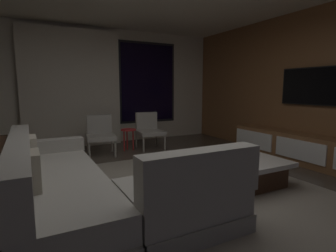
% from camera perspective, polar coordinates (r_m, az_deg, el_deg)
% --- Properties ---
extents(floor, '(9.20, 9.20, 0.00)m').
position_cam_1_polar(floor, '(3.39, -0.07, -14.78)').
color(floor, '#473D33').
extents(back_wall_with_window, '(6.60, 0.30, 2.70)m').
position_cam_1_polar(back_wall_with_window, '(6.54, -15.56, 8.01)').
color(back_wall_with_window, beige).
rests_on(back_wall_with_window, floor).
extents(media_wall, '(0.12, 7.80, 2.70)m').
position_cam_1_polar(media_wall, '(5.29, 31.03, 7.28)').
color(media_wall, brown).
rests_on(media_wall, floor).
extents(area_rug, '(3.20, 3.80, 0.01)m').
position_cam_1_polar(area_rug, '(3.48, 6.00, -14.14)').
color(area_rug, gray).
rests_on(area_rug, floor).
extents(sectional_couch, '(1.98, 2.50, 0.82)m').
position_cam_1_polar(sectional_couch, '(2.91, -16.62, -12.99)').
color(sectional_couch, gray).
rests_on(sectional_couch, floor).
extents(coffee_table, '(1.16, 1.16, 0.36)m').
position_cam_1_polar(coffee_table, '(3.89, 13.71, -9.03)').
color(coffee_table, '#3F2717').
rests_on(coffee_table, floor).
extents(book_stack_on_coffee_table, '(0.26, 0.23, 0.10)m').
position_cam_1_polar(book_stack_on_coffee_table, '(3.77, 15.03, -6.06)').
color(book_stack_on_coffee_table, gray).
rests_on(book_stack_on_coffee_table, coffee_table).
extents(accent_chair_near_window, '(0.57, 0.59, 0.78)m').
position_cam_1_polar(accent_chair_near_window, '(5.91, -4.10, -0.53)').
color(accent_chair_near_window, '#B2ADA0').
rests_on(accent_chair_near_window, floor).
extents(accent_chair_by_curtain, '(0.61, 0.63, 0.78)m').
position_cam_1_polar(accent_chair_by_curtain, '(5.49, -14.19, -1.42)').
color(accent_chair_by_curtain, '#B2ADA0').
rests_on(accent_chair_by_curtain, floor).
extents(side_stool, '(0.32, 0.32, 0.46)m').
position_cam_1_polar(side_stool, '(5.72, -8.44, -1.50)').
color(side_stool, red).
rests_on(side_stool, floor).
extents(media_console, '(0.46, 3.10, 0.52)m').
position_cam_1_polar(media_console, '(5.19, 27.99, -4.73)').
color(media_console, brown).
rests_on(media_console, floor).
extents(mounted_tv, '(0.05, 1.13, 0.65)m').
position_cam_1_polar(mounted_tv, '(5.34, 28.12, 7.48)').
color(mounted_tv, black).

